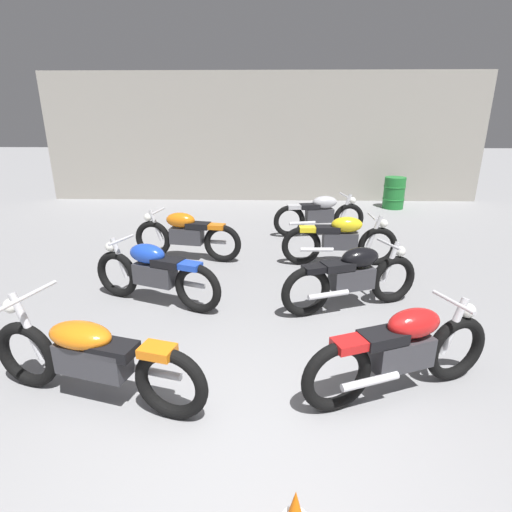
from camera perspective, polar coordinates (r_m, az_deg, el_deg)
name	(u,v)px	position (r m, az deg, el deg)	size (l,w,h in m)	color
ground_plane	(243,477)	(3.31, -1.88, -28.69)	(60.00, 60.00, 0.00)	gray
back_wall	(263,138)	(12.23, 0.98, 16.29)	(12.65, 0.24, 3.60)	#9E998E
motorcycle_left_row_0	(92,357)	(3.92, -22.13, -13.02)	(2.12, 0.83, 0.97)	black
motorcycle_left_row_1	(155,272)	(5.58, -14.12, -2.26)	(1.88, 0.81, 0.88)	black
motorcycle_left_row_2	(186,234)	(7.23, -9.80, 3.01)	(1.96, 0.56, 0.88)	black
motorcycle_right_row_0	(402,350)	(3.95, 19.92, -12.35)	(1.88, 0.82, 0.88)	black
motorcycle_right_row_1	(353,277)	(5.42, 13.45, -2.84)	(1.89, 0.79, 0.88)	black
motorcycle_right_row_2	(340,239)	(7.00, 11.82, 2.33)	(1.97, 0.48, 0.88)	black
motorcycle_right_row_3	(320,214)	(8.70, 9.00, 5.83)	(1.96, 0.60, 0.88)	black
oil_drum	(394,193)	(11.81, 18.88, 8.43)	(0.59, 0.59, 0.85)	#1E722D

